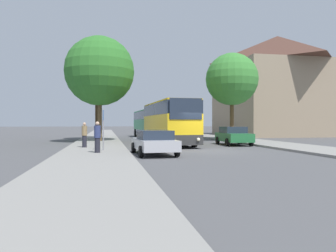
# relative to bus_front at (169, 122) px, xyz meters

# --- Properties ---
(ground_plane) EXTENTS (300.00, 300.00, 0.00)m
(ground_plane) POSITION_rel_bus_front_xyz_m (1.21, -6.52, -1.87)
(ground_plane) COLOR #4C4C4F
(ground_plane) RESTS_ON ground
(sidewalk_left) EXTENTS (4.00, 120.00, 0.15)m
(sidewalk_left) POSITION_rel_bus_front_xyz_m (-5.79, -6.52, -1.79)
(sidewalk_left) COLOR gray
(sidewalk_left) RESTS_ON ground_plane
(sidewalk_right) EXTENTS (4.00, 120.00, 0.15)m
(sidewalk_right) POSITION_rel_bus_front_xyz_m (8.21, -6.52, -1.79)
(sidewalk_right) COLOR gray
(sidewalk_right) RESTS_ON ground_plane
(building_right_background) EXTENTS (14.62, 15.25, 14.36)m
(building_right_background) POSITION_rel_bus_front_xyz_m (19.28, 16.78, 5.31)
(building_right_background) COLOR gray
(building_right_background) RESTS_ON ground_plane
(bus_front) EXTENTS (3.08, 10.71, 3.50)m
(bus_front) POSITION_rel_bus_front_xyz_m (0.00, 0.00, 0.00)
(bus_front) COLOR #2D2D2D
(bus_front) RESTS_ON ground_plane
(bus_middle) EXTENTS (3.06, 10.90, 3.29)m
(bus_middle) POSITION_rel_bus_front_xyz_m (0.07, 12.83, -0.11)
(bus_middle) COLOR silver
(bus_middle) RESTS_ON ground_plane
(parked_car_left_curb) EXTENTS (2.31, 4.67, 1.38)m
(parked_car_left_curb) POSITION_rel_bus_front_xyz_m (-2.46, -8.47, -1.14)
(parked_car_left_curb) COLOR #B7B7BC
(parked_car_left_curb) RESTS_ON ground_plane
(parked_car_right_near) EXTENTS (2.29, 4.40, 1.49)m
(parked_car_right_near) POSITION_rel_bus_front_xyz_m (5.07, -1.63, -1.09)
(parked_car_right_near) COLOR #236B38
(parked_car_right_near) RESTS_ON ground_plane
(bus_stop_sign) EXTENTS (0.08, 0.45, 2.46)m
(bus_stop_sign) POSITION_rel_bus_front_xyz_m (-5.29, -6.85, -0.19)
(bus_stop_sign) COLOR gray
(bus_stop_sign) RESTS_ON sidewalk_left
(pedestrian_waiting_near) EXTENTS (0.36, 0.36, 1.73)m
(pedestrian_waiting_near) POSITION_rel_bus_front_xyz_m (-5.60, -8.25, -0.85)
(pedestrian_waiting_near) COLOR #23232D
(pedestrian_waiting_near) RESTS_ON sidewalk_left
(pedestrian_waiting_far) EXTENTS (0.36, 0.36, 1.68)m
(pedestrian_waiting_far) POSITION_rel_bus_front_xyz_m (-6.56, -4.07, -0.87)
(pedestrian_waiting_far) COLOR #23232D
(pedestrian_waiting_far) RESTS_ON sidewalk_left
(tree_left_near) EXTENTS (6.37, 6.37, 9.61)m
(tree_left_near) POSITION_rel_bus_front_xyz_m (-5.69, 4.03, 4.70)
(tree_left_near) COLOR brown
(tree_left_near) RESTS_ON sidewalk_left
(tree_left_far) EXTENTS (4.54, 4.54, 8.29)m
(tree_left_far) POSITION_rel_bus_front_xyz_m (-6.05, 9.14, 4.28)
(tree_left_far) COLOR #47331E
(tree_left_far) RESTS_ON sidewalk_left
(tree_right_near) EXTENTS (5.21, 5.21, 8.62)m
(tree_right_near) POSITION_rel_bus_front_xyz_m (7.25, 4.16, 4.28)
(tree_right_near) COLOR #513D23
(tree_right_near) RESTS_ON sidewalk_right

